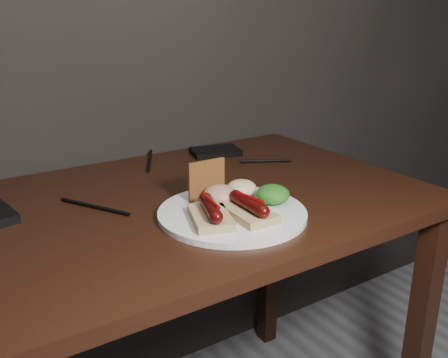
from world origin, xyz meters
TOP-DOWN VIEW (x-y plane):
  - desk at (0.00, 1.38)m, footprint 1.40×0.70m
  - hard_drive at (0.40, 1.63)m, footprint 0.15×0.12m
  - desk_cables at (0.05, 1.53)m, footprint 0.94×0.43m
  - plate at (0.20, 1.24)m, footprint 0.35×0.35m
  - bread_sausage_left at (0.13, 1.21)m, footprint 0.10×0.13m
  - bread_sausage_center at (0.20, 1.19)m, footprint 0.07×0.12m
  - crispbread at (0.19, 1.32)m, footprint 0.09×0.01m
  - salad_greens at (0.29, 1.23)m, footprint 0.07×0.07m
  - salsa_mound at (0.20, 1.28)m, footprint 0.07×0.07m
  - coleslaw_mound at (0.26, 1.29)m, footprint 0.06×0.06m

SIDE VIEW (x-z plane):
  - desk at x=0.00m, z-range 0.29..1.04m
  - desk_cables at x=0.05m, z-range 0.75..0.76m
  - plate at x=0.20m, z-range 0.75..0.76m
  - hard_drive at x=0.40m, z-range 0.75..0.77m
  - bread_sausage_left at x=0.13m, z-range 0.76..0.80m
  - bread_sausage_center at x=0.20m, z-range 0.76..0.80m
  - coleslaw_mound at x=0.26m, z-range 0.76..0.80m
  - salad_greens at x=0.29m, z-range 0.76..0.80m
  - salsa_mound at x=0.20m, z-range 0.76..0.80m
  - crispbread at x=0.19m, z-range 0.76..0.85m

